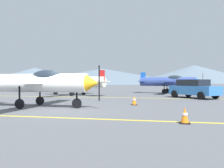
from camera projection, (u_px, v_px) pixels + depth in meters
The scene contains 12 objects.
ground_plane at pixel (71, 109), 13.38m from camera, with size 400.00×400.00×0.00m, color #54565B.
apron_line_near at pixel (42, 117), 10.26m from camera, with size 80.00×0.16×0.01m, color yellow.
apron_line_far at pixel (108, 97), 22.08m from camera, with size 80.00×0.16×0.01m, color yellow.
airplane_near at pixel (38, 82), 14.18m from camera, with size 7.34×8.47×2.54m.
airplane_mid at pixel (74, 81), 25.34m from camera, with size 7.44×8.45×2.54m.
airplane_far at pixel (170, 81), 29.29m from camera, with size 7.42×8.50×2.54m.
car_sedan at pixel (194, 88), 21.28m from camera, with size 4.28×4.35×1.62m.
traffic_cone_front at pixel (134, 100), 15.38m from camera, with size 0.36×0.36×0.59m.
traffic_cone_side at pixel (185, 116), 8.75m from camera, with size 0.36×0.36×0.59m.
hill_left at pixel (35, 75), 137.80m from camera, with size 59.95×59.95×8.66m, color slate.
hill_centerleft at pixel (102, 76), 128.56m from camera, with size 88.65×88.65×7.74m, color slate.
hill_centerright at pixel (194, 74), 148.64m from camera, with size 73.81×73.81×10.80m, color slate.
Camera 1 is at (5.01, -12.58, 1.54)m, focal length 39.49 mm.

